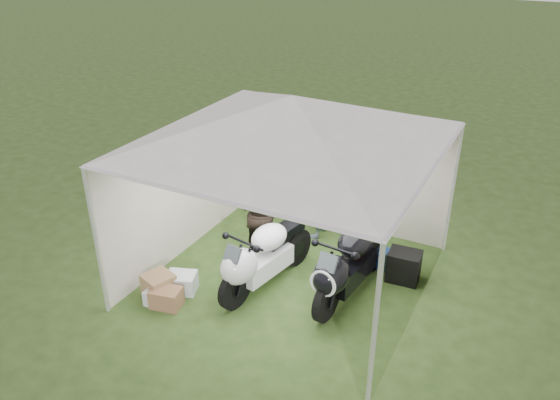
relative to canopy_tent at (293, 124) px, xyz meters
The scene contains 12 objects.
ground 2.58m from the canopy_tent, 89.22° to the right, with size 80.00×80.00×0.00m, color #284016.
canopy_tent is the anchor object (origin of this frame).
motorcycle_white 2.06m from the canopy_tent, 119.17° to the right, with size 0.71×2.11×1.05m.
motorcycle_black 2.20m from the canopy_tent, ahead, with size 0.64×2.23×1.10m.
paddock_stand 2.81m from the canopy_tent, 40.50° to the left, with size 0.44×0.27×0.33m, color #1E45AF.
person_dark_jacket 1.81m from the canopy_tent, 159.92° to the left, with size 0.89×0.69×1.82m, color black.
person_blue_jacket 2.25m from the canopy_tent, 96.11° to the left, with size 0.61×0.40×1.68m, color slate.
equipment_box 2.93m from the canopy_tent, 24.61° to the left, with size 0.50×0.40×0.50m, color black.
crate_0 2.99m from the canopy_tent, 139.51° to the right, with size 0.45×0.35×0.30m, color silver.
crate_1 3.17m from the canopy_tent, 138.33° to the right, with size 0.41×0.41×0.37m, color olive.
crate_2 3.26m from the canopy_tent, 132.89° to the right, with size 0.33×0.27×0.24m, color #B6BAC0.
crate_3 3.16m from the canopy_tent, 130.03° to the right, with size 0.44×0.32×0.30m, color brown.
Camera 1 is at (3.21, -6.53, 5.09)m, focal length 35.00 mm.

